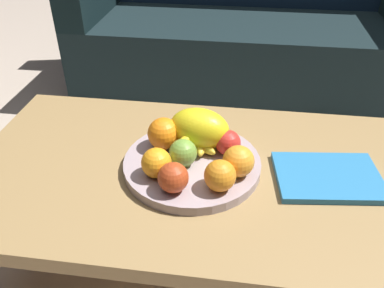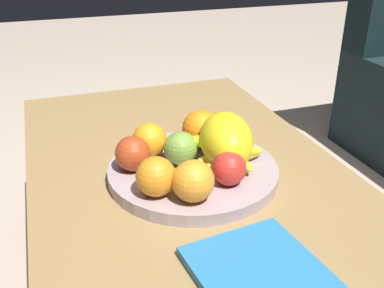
% 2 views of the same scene
% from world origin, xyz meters
% --- Properties ---
extents(coffee_table, '(1.17, 0.65, 0.40)m').
position_xyz_m(coffee_table, '(0.00, 0.00, 0.36)').
color(coffee_table, olive).
rests_on(coffee_table, ground_plane).
extents(fruit_bowl, '(0.34, 0.34, 0.03)m').
position_xyz_m(fruit_bowl, '(-0.01, -0.00, 0.41)').
color(fruit_bowl, '#A59297').
rests_on(fruit_bowl, coffee_table).
extents(melon_large_front, '(0.17, 0.13, 0.10)m').
position_xyz_m(melon_large_front, '(-0.00, 0.07, 0.48)').
color(melon_large_front, yellow).
rests_on(melon_large_front, fruit_bowl).
extents(orange_front, '(0.08, 0.08, 0.08)m').
position_xyz_m(orange_front, '(0.10, -0.04, 0.46)').
color(orange_front, orange).
rests_on(orange_front, fruit_bowl).
extents(orange_left, '(0.07, 0.07, 0.07)m').
position_xyz_m(orange_left, '(-0.08, -0.07, 0.46)').
color(orange_left, orange).
rests_on(orange_left, fruit_bowl).
extents(orange_right, '(0.07, 0.07, 0.07)m').
position_xyz_m(orange_right, '(0.07, -0.10, 0.46)').
color(orange_right, orange).
rests_on(orange_right, fruit_bowl).
extents(orange_back, '(0.08, 0.08, 0.08)m').
position_xyz_m(orange_back, '(-0.09, 0.05, 0.47)').
color(orange_back, orange).
rests_on(orange_back, fruit_bowl).
extents(apple_front, '(0.07, 0.07, 0.07)m').
position_xyz_m(apple_front, '(-0.03, -0.02, 0.46)').
color(apple_front, olive).
rests_on(apple_front, fruit_bowl).
extents(apple_left, '(0.07, 0.07, 0.07)m').
position_xyz_m(apple_left, '(-0.04, -0.12, 0.46)').
color(apple_left, '#B13D1B').
rests_on(apple_left, fruit_bowl).
extents(apple_right, '(0.06, 0.06, 0.06)m').
position_xyz_m(apple_right, '(0.08, 0.04, 0.46)').
color(apple_right, red).
rests_on(apple_right, fruit_bowl).
extents(banana_bunch, '(0.15, 0.16, 0.06)m').
position_xyz_m(banana_bunch, '(0.00, 0.07, 0.45)').
color(banana_bunch, gold).
rests_on(banana_bunch, fruit_bowl).
extents(magazine, '(0.27, 0.21, 0.02)m').
position_xyz_m(magazine, '(0.32, 0.00, 0.41)').
color(magazine, teal).
rests_on(magazine, coffee_table).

